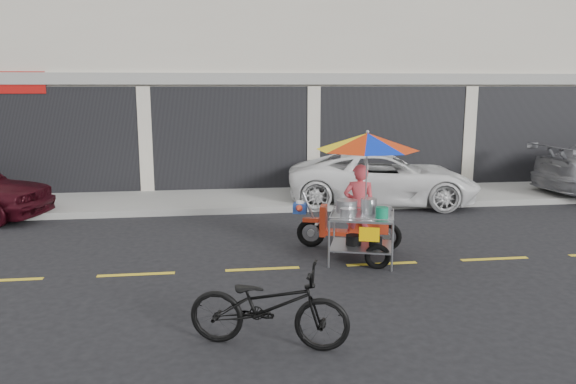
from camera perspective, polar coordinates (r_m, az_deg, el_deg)
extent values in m
plane|color=black|center=(9.57, 9.50, -7.22)|extent=(90.00, 90.00, 0.00)
cube|color=gray|center=(14.73, 3.22, -0.40)|extent=(45.00, 3.00, 0.15)
cube|color=beige|center=(19.41, 0.48, 13.96)|extent=(36.00, 8.00, 8.00)
cube|color=black|center=(15.47, 2.60, 5.29)|extent=(35.28, 0.06, 2.90)
cube|color=gray|center=(15.38, 2.66, 11.41)|extent=(36.00, 0.12, 0.30)
cube|color=gold|center=(9.57, 9.50, -7.20)|extent=(42.00, 0.10, 0.01)
imported|color=white|center=(14.22, 9.62, 1.41)|extent=(5.02, 3.06, 1.30)
imported|color=black|center=(6.48, -1.97, -11.47)|extent=(1.96, 1.18, 0.97)
torus|color=black|center=(10.37, 2.33, -4.18)|extent=(0.53, 0.26, 0.53)
torus|color=black|center=(10.27, 10.02, -4.49)|extent=(0.53, 0.26, 0.53)
cylinder|color=#9EA0A5|center=(10.37, 2.33, -4.18)|extent=(0.14, 0.09, 0.13)
cylinder|color=#9EA0A5|center=(10.27, 10.02, -4.49)|extent=(0.14, 0.09, 0.13)
cube|color=red|center=(10.30, 2.34, -2.84)|extent=(0.32, 0.20, 0.07)
cylinder|color=#9EA0A5|center=(10.27, 2.35, -2.09)|extent=(0.33, 0.15, 0.74)
cube|color=red|center=(10.28, 3.62, -2.90)|extent=(0.20, 0.33, 0.55)
cube|color=red|center=(10.29, 5.91, -4.13)|extent=(0.78, 0.48, 0.07)
cube|color=red|center=(10.21, 8.25, -3.07)|extent=(0.73, 0.44, 0.37)
cube|color=black|center=(10.17, 7.77, -1.89)|extent=(0.64, 0.40, 0.09)
cylinder|color=#9EA0A5|center=(10.20, 2.98, -0.60)|extent=(0.19, 0.49, 0.03)
sphere|color=black|center=(10.35, 3.42, 0.19)|extent=(0.09, 0.09, 0.09)
cylinder|color=white|center=(10.31, 2.95, -3.22)|extent=(0.14, 0.14, 0.05)
cube|color=navy|center=(10.29, 1.23, -1.65)|extent=(0.29, 0.27, 0.18)
cylinder|color=white|center=(10.26, 1.23, -1.05)|extent=(0.19, 0.19, 0.05)
cone|color=red|center=(10.13, 1.09, -1.74)|extent=(0.22, 0.24, 0.17)
torus|color=black|center=(9.27, 9.08, -6.50)|extent=(0.43, 0.22, 0.42)
cylinder|color=#9EA0A5|center=(9.17, 4.18, -5.34)|extent=(0.04, 0.04, 0.78)
cylinder|color=#9EA0A5|center=(9.97, 4.71, -4.03)|extent=(0.04, 0.04, 0.78)
cylinder|color=#9EA0A5|center=(9.12, 10.56, -5.59)|extent=(0.04, 0.04, 0.78)
cylinder|color=#9EA0A5|center=(9.92, 10.56, -4.25)|extent=(0.04, 0.04, 0.78)
cube|color=#9EA0A5|center=(9.56, 7.48, -5.45)|extent=(1.22, 1.11, 0.03)
cube|color=#9EA0A5|center=(9.44, 7.56, -2.49)|extent=(1.22, 1.11, 0.04)
cylinder|color=#9EA0A5|center=(9.02, 7.43, -2.74)|extent=(0.97, 0.34, 0.02)
cylinder|color=#9EA0A5|center=(9.83, 7.69, -1.62)|extent=(0.97, 0.34, 0.02)
cylinder|color=#9EA0A5|center=(9.46, 4.49, -2.04)|extent=(0.28, 0.80, 0.02)
cylinder|color=#9EA0A5|center=(9.41, 10.65, -2.27)|extent=(0.28, 0.80, 0.02)
cylinder|color=#9EA0A5|center=(9.96, 7.61, -4.78)|extent=(0.25, 0.67, 0.04)
cylinder|color=#9EA0A5|center=(9.85, 7.68, -2.20)|extent=(0.25, 0.67, 0.04)
cube|color=#F0B300|center=(9.05, 8.26, -4.29)|extent=(0.31, 0.12, 0.23)
cylinder|color=#B7B7BC|center=(9.61, 5.98, -1.49)|extent=(0.45, 0.45, 0.20)
cylinder|color=#B7B7BC|center=(9.60, 8.19, -1.44)|extent=(0.33, 0.33, 0.23)
cylinder|color=#B7B7BC|center=(9.45, 9.71, -1.96)|extent=(0.32, 0.32, 0.14)
cylinder|color=#B7B7BC|center=(9.27, 6.09, -2.17)|extent=(0.31, 0.31, 0.13)
cylinder|color=#0F7D54|center=(9.17, 9.51, -2.16)|extent=(0.26, 0.26, 0.20)
cylinder|color=black|center=(9.55, 6.66, -4.85)|extent=(0.33, 0.33, 0.17)
cylinder|color=black|center=(9.53, 8.88, -4.99)|extent=(0.28, 0.28, 0.15)
cylinder|color=#9EA0A5|center=(9.39, 7.97, 1.74)|extent=(0.03, 0.03, 1.38)
sphere|color=#9EA0A5|center=(9.31, 8.09, 6.07)|extent=(0.06, 0.06, 0.06)
imported|color=#CF4049|center=(10.16, 7.26, -1.53)|extent=(0.66, 0.53, 1.56)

